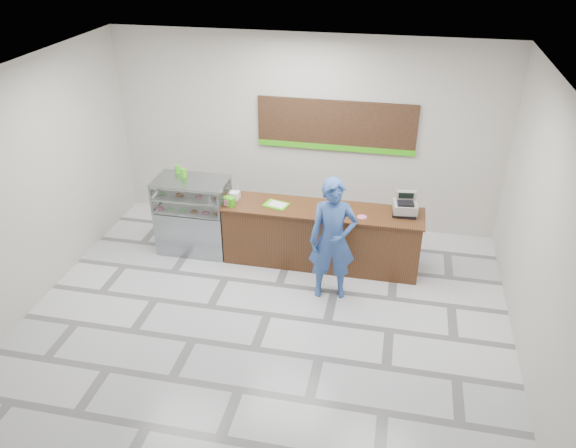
% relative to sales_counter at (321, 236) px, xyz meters
% --- Properties ---
extents(floor, '(7.00, 7.00, 0.00)m').
position_rel_sales_counter_xyz_m(floor, '(-0.55, -1.55, -0.52)').
color(floor, silver).
rests_on(floor, ground).
extents(back_wall, '(7.00, 0.00, 7.00)m').
position_rel_sales_counter_xyz_m(back_wall, '(-0.55, 1.45, 1.23)').
color(back_wall, beige).
rests_on(back_wall, floor).
extents(ceiling, '(7.00, 7.00, 0.00)m').
position_rel_sales_counter_xyz_m(ceiling, '(-0.55, -1.55, 2.98)').
color(ceiling, silver).
rests_on(ceiling, back_wall).
extents(sales_counter, '(3.26, 0.76, 1.03)m').
position_rel_sales_counter_xyz_m(sales_counter, '(0.00, 0.00, 0.00)').
color(sales_counter, '#562D18').
rests_on(sales_counter, floor).
extents(display_case, '(1.22, 0.72, 1.33)m').
position_rel_sales_counter_xyz_m(display_case, '(-2.22, -0.00, 0.16)').
color(display_case, gray).
rests_on(display_case, floor).
extents(menu_board, '(2.80, 0.06, 0.90)m').
position_rel_sales_counter_xyz_m(menu_board, '(-0.00, 1.41, 1.42)').
color(menu_board, black).
rests_on(menu_board, back_wall).
extents(cash_register, '(0.41, 0.42, 0.35)m').
position_rel_sales_counter_xyz_m(cash_register, '(1.30, 0.11, 0.64)').
color(cash_register, black).
rests_on(cash_register, sales_counter).
extents(card_terminal, '(0.10, 0.16, 0.04)m').
position_rel_sales_counter_xyz_m(card_terminal, '(1.25, 0.01, 0.53)').
color(card_terminal, black).
rests_on(card_terminal, sales_counter).
extents(serving_tray, '(0.44, 0.36, 0.02)m').
position_rel_sales_counter_xyz_m(serving_tray, '(-0.75, -0.03, 0.52)').
color(serving_tray, '#52D91C').
rests_on(serving_tray, sales_counter).
extents(napkin_box, '(0.15, 0.15, 0.13)m').
position_rel_sales_counter_xyz_m(napkin_box, '(-1.49, 0.06, 0.58)').
color(napkin_box, white).
rests_on(napkin_box, sales_counter).
extents(straw_cup, '(0.08, 0.08, 0.12)m').
position_rel_sales_counter_xyz_m(straw_cup, '(-1.44, 0.12, 0.57)').
color(straw_cup, silver).
rests_on(straw_cup, sales_counter).
extents(promo_box, '(0.20, 0.16, 0.15)m').
position_rel_sales_counter_xyz_m(promo_box, '(-1.50, -0.20, 0.59)').
color(promo_box, '#40BF15').
rests_on(promo_box, sales_counter).
extents(donut_decal, '(0.15, 0.15, 0.00)m').
position_rel_sales_counter_xyz_m(donut_decal, '(0.65, -0.15, 0.52)').
color(donut_decal, '#DC6195').
rests_on(donut_decal, sales_counter).
extents(green_cup_left, '(0.09, 0.09, 0.13)m').
position_rel_sales_counter_xyz_m(green_cup_left, '(-2.54, 0.25, 0.88)').
color(green_cup_left, '#40BF15').
rests_on(green_cup_left, display_case).
extents(green_cup_right, '(0.10, 0.10, 0.15)m').
position_rel_sales_counter_xyz_m(green_cup_right, '(-2.37, 0.10, 0.89)').
color(green_cup_right, '#40BF15').
rests_on(green_cup_right, display_case).
extents(customer, '(0.78, 0.59, 1.95)m').
position_rel_sales_counter_xyz_m(customer, '(0.29, -0.83, 0.46)').
color(customer, '#31539B').
rests_on(customer, floor).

